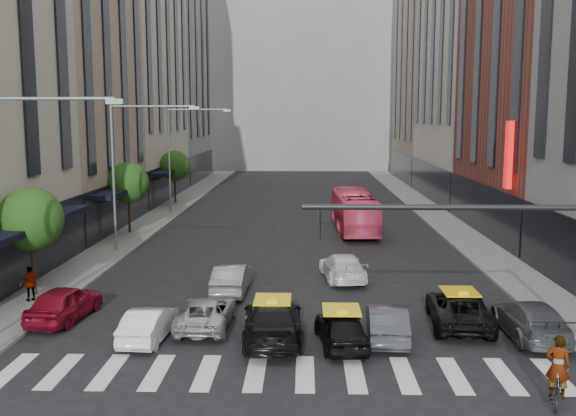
# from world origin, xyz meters

# --- Properties ---
(ground) EXTENTS (160.00, 160.00, 0.00)m
(ground) POSITION_xyz_m (0.00, 0.00, 0.00)
(ground) COLOR black
(ground) RESTS_ON ground
(sidewalk_left) EXTENTS (3.00, 96.00, 0.15)m
(sidewalk_left) POSITION_xyz_m (-11.50, 30.00, 0.07)
(sidewalk_left) COLOR slate
(sidewalk_left) RESTS_ON ground
(sidewalk_right) EXTENTS (3.00, 96.00, 0.15)m
(sidewalk_right) POSITION_xyz_m (11.50, 30.00, 0.07)
(sidewalk_right) COLOR slate
(sidewalk_right) RESTS_ON ground
(building_left_b) EXTENTS (8.00, 16.00, 24.00)m
(building_left_b) POSITION_xyz_m (-17.00, 28.00, 12.00)
(building_left_b) COLOR tan
(building_left_b) RESTS_ON ground
(building_left_c) EXTENTS (8.00, 20.00, 36.00)m
(building_left_c) POSITION_xyz_m (-17.00, 46.00, 18.00)
(building_left_c) COLOR beige
(building_left_c) RESTS_ON ground
(building_left_d) EXTENTS (8.00, 18.00, 30.00)m
(building_left_d) POSITION_xyz_m (-17.00, 65.00, 15.00)
(building_left_d) COLOR gray
(building_left_d) RESTS_ON ground
(building_right_b) EXTENTS (8.00, 18.00, 26.00)m
(building_right_b) POSITION_xyz_m (17.00, 27.00, 13.00)
(building_right_b) COLOR brown
(building_right_b) RESTS_ON ground
(building_right_d) EXTENTS (8.00, 18.00, 28.00)m
(building_right_d) POSITION_xyz_m (17.00, 65.00, 14.00)
(building_right_d) COLOR tan
(building_right_d) RESTS_ON ground
(building_far) EXTENTS (30.00, 10.00, 36.00)m
(building_far) POSITION_xyz_m (0.00, 85.00, 18.00)
(building_far) COLOR gray
(building_far) RESTS_ON ground
(tree_near) EXTENTS (2.88, 2.88, 4.95)m
(tree_near) POSITION_xyz_m (-11.80, 10.00, 3.65)
(tree_near) COLOR black
(tree_near) RESTS_ON sidewalk_left
(tree_mid) EXTENTS (2.88, 2.88, 4.95)m
(tree_mid) POSITION_xyz_m (-11.80, 26.00, 3.65)
(tree_mid) COLOR black
(tree_mid) RESTS_ON sidewalk_left
(tree_far) EXTENTS (2.88, 2.88, 4.95)m
(tree_far) POSITION_xyz_m (-11.80, 42.00, 3.65)
(tree_far) COLOR black
(tree_far) RESTS_ON sidewalk_left
(streetlamp_near) EXTENTS (5.38, 0.25, 9.00)m
(streetlamp_near) POSITION_xyz_m (-10.04, 4.00, 5.90)
(streetlamp_near) COLOR gray
(streetlamp_near) RESTS_ON sidewalk_left
(streetlamp_mid) EXTENTS (5.38, 0.25, 9.00)m
(streetlamp_mid) POSITION_xyz_m (-10.04, 20.00, 5.90)
(streetlamp_mid) COLOR gray
(streetlamp_mid) RESTS_ON sidewalk_left
(streetlamp_far) EXTENTS (5.38, 0.25, 9.00)m
(streetlamp_far) POSITION_xyz_m (-10.04, 36.00, 5.90)
(streetlamp_far) COLOR gray
(streetlamp_far) RESTS_ON sidewalk_left
(traffic_signal) EXTENTS (10.10, 0.20, 6.00)m
(traffic_signal) POSITION_xyz_m (7.69, -1.00, 4.47)
(traffic_signal) COLOR black
(traffic_signal) RESTS_ON ground
(liberty_sign) EXTENTS (0.30, 0.70, 4.00)m
(liberty_sign) POSITION_xyz_m (12.60, 20.00, 6.00)
(liberty_sign) COLOR red
(liberty_sign) RESTS_ON ground
(car_red) EXTENTS (2.19, 4.41, 1.44)m
(car_red) POSITION_xyz_m (-9.20, 6.77, 0.72)
(car_red) COLOR maroon
(car_red) RESTS_ON ground
(car_white_front) EXTENTS (1.57, 3.82, 1.23)m
(car_white_front) POSITION_xyz_m (-5.20, 4.53, 0.62)
(car_white_front) COLOR white
(car_white_front) RESTS_ON ground
(car_silver) EXTENTS (2.03, 4.37, 1.21)m
(car_silver) POSITION_xyz_m (-3.29, 6.00, 0.61)
(car_silver) COLOR #AFAFB4
(car_silver) RESTS_ON ground
(taxi_left) EXTENTS (2.42, 5.41, 1.54)m
(taxi_left) POSITION_xyz_m (-0.60, 4.61, 0.77)
(taxi_left) COLOR black
(taxi_left) RESTS_ON ground
(taxi_center) EXTENTS (2.05, 4.09, 1.34)m
(taxi_center) POSITION_xyz_m (1.90, 4.07, 0.67)
(taxi_center) COLOR black
(taxi_center) RESTS_ON ground
(car_grey_mid) EXTENTS (1.63, 4.12, 1.33)m
(car_grey_mid) POSITION_xyz_m (3.64, 4.87, 0.67)
(car_grey_mid) COLOR #37393E
(car_grey_mid) RESTS_ON ground
(taxi_right) EXTENTS (2.71, 5.11, 1.37)m
(taxi_right) POSITION_xyz_m (6.70, 6.51, 0.68)
(taxi_right) COLOR black
(taxi_right) RESTS_ON ground
(car_grey_curb) EXTENTS (1.95, 4.78, 1.39)m
(car_grey_curb) POSITION_xyz_m (9.06, 5.22, 0.69)
(car_grey_curb) COLOR #43464B
(car_grey_curb) RESTS_ON ground
(car_row2_left) EXTENTS (1.54, 4.24, 1.39)m
(car_row2_left) POSITION_xyz_m (-2.88, 11.04, 0.69)
(car_row2_left) COLOR gray
(car_row2_left) RESTS_ON ground
(car_row2_right) EXTENTS (2.46, 4.83, 1.34)m
(car_row2_right) POSITION_xyz_m (2.50, 13.68, 0.67)
(car_row2_right) COLOR white
(car_row2_right) RESTS_ON ground
(bus) EXTENTS (2.87, 10.63, 2.94)m
(bus) POSITION_xyz_m (4.13, 27.80, 1.47)
(bus) COLOR #F0466C
(bus) RESTS_ON ground
(motorcycle) EXTENTS (1.09, 1.67, 0.83)m
(motorcycle) POSITION_xyz_m (7.81, -0.59, 0.41)
(motorcycle) COLOR black
(motorcycle) RESTS_ON ground
(rider) EXTENTS (0.79, 0.66, 1.85)m
(rider) POSITION_xyz_m (7.81, -0.59, 1.75)
(rider) COLOR gray
(rider) RESTS_ON motorcycle
(pedestrian_far) EXTENTS (0.95, 0.87, 1.56)m
(pedestrian_far) POSITION_xyz_m (-11.52, 8.95, 0.93)
(pedestrian_far) COLOR gray
(pedestrian_far) RESTS_ON sidewalk_left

